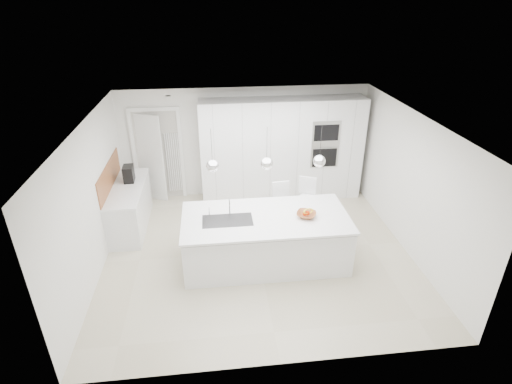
{
  "coord_description": "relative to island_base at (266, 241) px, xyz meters",
  "views": [
    {
      "loc": [
        -0.74,
        -6.05,
        4.34
      ],
      "look_at": [
        0.0,
        0.3,
        1.1
      ],
      "focal_mm": 28.0,
      "sensor_mm": 36.0,
      "label": 1
    }
  ],
  "objects": [
    {
      "name": "apple_b",
      "position": [
        0.66,
        -0.04,
        0.54
      ],
      "size": [
        0.08,
        0.08,
        0.08
      ],
      "primitive_type": "sphere",
      "color": "red",
      "rests_on": "fruit_bowl"
    },
    {
      "name": "island_worktop",
      "position": [
        0.0,
        0.05,
        0.45
      ],
      "size": [
        2.84,
        1.4,
        0.04
      ],
      "primitive_type": "cube",
      "color": "white",
      "rests_on": "island_base"
    },
    {
      "name": "left_worktop",
      "position": [
        -2.55,
        1.5,
        0.45
      ],
      "size": [
        0.62,
        1.82,
        0.04
      ],
      "primitive_type": "cube",
      "color": "white",
      "rests_on": "left_base_cabinets"
    },
    {
      "name": "bar_stool_left",
      "position": [
        0.43,
        0.89,
        0.1
      ],
      "size": [
        0.4,
        0.52,
        1.07
      ],
      "primitive_type": null,
      "rotation": [
        0.0,
        0.0,
        0.11
      ],
      "color": "white",
      "rests_on": "floor"
    },
    {
      "name": "tall_cabinets",
      "position": [
        0.7,
        2.5,
        0.72
      ],
      "size": [
        3.6,
        0.6,
        2.3
      ],
      "primitive_type": "cube",
      "color": "white",
      "rests_on": "floor"
    },
    {
      "name": "banana_bunch",
      "position": [
        0.72,
        -0.03,
        0.58
      ],
      "size": [
        0.22,
        0.16,
        0.19
      ],
      "primitive_type": "torus",
      "rotation": [
        1.22,
        0.0,
        0.35
      ],
      "color": "yellow",
      "rests_on": "fruit_bowl"
    },
    {
      "name": "pendant_right",
      "position": [
        0.85,
        -0.0,
        1.47
      ],
      "size": [
        0.2,
        0.2,
        0.2
      ],
      "primitive_type": "sphere",
      "color": "white",
      "rests_on": "ceiling"
    },
    {
      "name": "oven_stack",
      "position": [
        1.6,
        2.19,
        0.92
      ],
      "size": [
        0.62,
        0.04,
        1.05
      ],
      "primitive_type": null,
      "color": "#A5A5A8",
      "rests_on": "tall_cabinets"
    },
    {
      "name": "oak_backsplash",
      "position": [
        -2.84,
        1.5,
        0.72
      ],
      "size": [
        0.02,
        1.8,
        0.5
      ],
      "primitive_type": "cube",
      "color": "#9F6038",
      "rests_on": "wall_left"
    },
    {
      "name": "espresso_machine",
      "position": [
        -2.53,
        1.77,
        0.63
      ],
      "size": [
        0.21,
        0.31,
        0.32
      ],
      "primitive_type": "cube",
      "rotation": [
        0.0,
        0.0,
        0.05
      ],
      "color": "black",
      "rests_on": "left_worktop"
    },
    {
      "name": "ceiling",
      "position": [
        -0.1,
        0.3,
        2.07
      ],
      "size": [
        5.5,
        5.5,
        0.0
      ],
      "primitive_type": "plane",
      "rotation": [
        3.14,
        0.0,
        0.0
      ],
      "color": "white",
      "rests_on": "wall_back"
    },
    {
      "name": "floor",
      "position": [
        -0.1,
        0.3,
        -0.43
      ],
      "size": [
        5.5,
        5.5,
        0.0
      ],
      "primitive_type": "plane",
      "color": "beige",
      "rests_on": "ground"
    },
    {
      "name": "island_sink",
      "position": [
        -0.65,
        -0.0,
        0.39
      ],
      "size": [
        0.84,
        0.44,
        0.18
      ],
      "primitive_type": null,
      "color": "#3F3F42",
      "rests_on": "island_worktop"
    },
    {
      "name": "pendant_left",
      "position": [
        -0.85,
        -0.0,
        1.47
      ],
      "size": [
        0.2,
        0.2,
        0.2
      ],
      "primitive_type": "sphere",
      "color": "white",
      "rests_on": "ceiling"
    },
    {
      "name": "radiator",
      "position": [
        -1.73,
        2.76,
        0.42
      ],
      "size": [
        0.32,
        0.04,
        1.4
      ],
      "primitive_type": null,
      "color": "white",
      "rests_on": "floor"
    },
    {
      "name": "hallway_door",
      "position": [
        -2.3,
        2.72,
        0.57
      ],
      "size": [
        0.76,
        0.38,
        2.0
      ],
      "primitive_type": "cube",
      "rotation": [
        0.0,
        0.0,
        -0.44
      ],
      "color": "white",
      "rests_on": "floor"
    },
    {
      "name": "bar_stool_right",
      "position": [
        0.99,
        1.02,
        0.11
      ],
      "size": [
        0.52,
        0.59,
        1.08
      ],
      "primitive_type": null,
      "rotation": [
        0.0,
        0.0,
        -0.39
      ],
      "color": "white",
      "rests_on": "floor"
    },
    {
      "name": "apple_c",
      "position": [
        0.66,
        -0.04,
        0.53
      ],
      "size": [
        0.07,
        0.07,
        0.07
      ],
      "primitive_type": "sphere",
      "color": "red",
      "rests_on": "fruit_bowl"
    },
    {
      "name": "wall_left",
      "position": [
        -2.85,
        0.3,
        0.82
      ],
      "size": [
        0.0,
        5.0,
        5.0
      ],
      "primitive_type": "plane",
      "rotation": [
        1.57,
        0.0,
        1.57
      ],
      "color": "white",
      "rests_on": "ground"
    },
    {
      "name": "doorway_frame",
      "position": [
        -2.05,
        2.77,
        0.59
      ],
      "size": [
        1.11,
        0.08,
        2.13
      ],
      "primitive_type": null,
      "color": "white",
      "rests_on": "floor"
    },
    {
      "name": "left_base_cabinets",
      "position": [
        -2.55,
        1.5,
        0.0
      ],
      "size": [
        0.6,
        1.8,
        0.86
      ],
      "primitive_type": "cube",
      "color": "white",
      "rests_on": "floor"
    },
    {
      "name": "fruit_bowl",
      "position": [
        0.69,
        -0.03,
        0.51
      ],
      "size": [
        0.43,
        0.43,
        0.08
      ],
      "primitive_type": "imported",
      "rotation": [
        0.0,
        0.0,
        -0.4
      ],
      "color": "#9F6038",
      "rests_on": "island_worktop"
    },
    {
      "name": "apple_a",
      "position": [
        0.71,
        -0.03,
        0.54
      ],
      "size": [
        0.08,
        0.08,
        0.08
      ],
      "primitive_type": "sphere",
      "color": "red",
      "rests_on": "fruit_bowl"
    },
    {
      "name": "wall_back",
      "position": [
        -0.1,
        2.8,
        0.82
      ],
      "size": [
        5.5,
        0.0,
        5.5
      ],
      "primitive_type": "plane",
      "rotation": [
        1.57,
        0.0,
        0.0
      ],
      "color": "white",
      "rests_on": "ground"
    },
    {
      "name": "pendant_mid",
      "position": [
        -0.0,
        -0.0,
        1.47
      ],
      "size": [
        0.2,
        0.2,
        0.2
      ],
      "primitive_type": "sphere",
      "color": "white",
      "rests_on": "ceiling"
    },
    {
      "name": "island_tap",
      "position": [
        -0.6,
        0.2,
        0.62
      ],
      "size": [
        0.02,
        0.02,
        0.3
      ],
      "primitive_type": "cylinder",
      "color": "white",
      "rests_on": "island_worktop"
    },
    {
      "name": "island_base",
      "position": [
        0.0,
        0.0,
        0.0
      ],
      "size": [
        2.8,
        1.2,
        0.86
      ],
      "primitive_type": "cube",
      "color": "white",
      "rests_on": "floor"
    }
  ]
}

